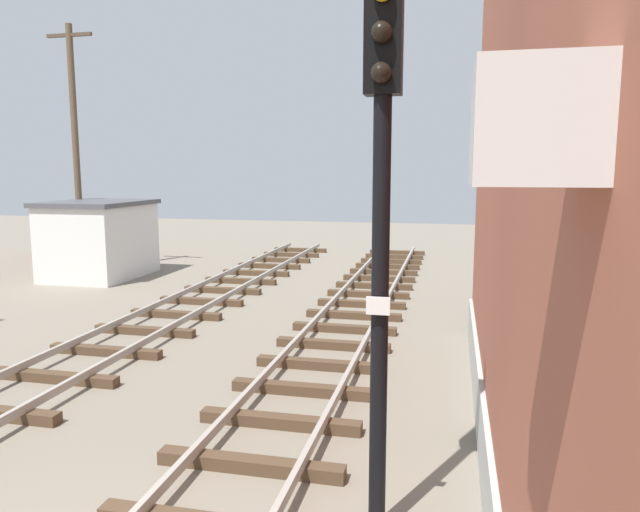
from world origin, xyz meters
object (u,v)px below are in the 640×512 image
object	(u,v)px
signal_mast	(381,202)
parked_car_red	(91,236)
utility_pole_far	(76,146)
control_hut	(99,239)

from	to	relation	value
signal_mast	parked_car_red	size ratio (longest dim) A/B	1.35
signal_mast	utility_pole_far	world-z (taller)	utility_pole_far
utility_pole_far	parked_car_red	bearing A→B (deg)	119.32
signal_mast	control_hut	xyz separation A→B (m)	(-11.75, 13.10, -2.16)
control_hut	parked_car_red	size ratio (longest dim) A/B	0.90
signal_mast	parked_car_red	world-z (taller)	signal_mast
control_hut	utility_pole_far	bearing A→B (deg)	146.41
parked_car_red	control_hut	bearing A→B (deg)	-53.35
control_hut	parked_car_red	distance (m)	5.85
control_hut	parked_car_red	xyz separation A→B (m)	(-3.48, 4.68, -0.49)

